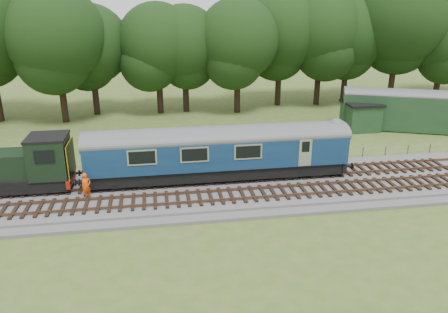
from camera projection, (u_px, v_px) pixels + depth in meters
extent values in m
plane|color=#3B5D22|center=(227.00, 191.00, 29.91)|extent=(120.00, 120.00, 0.00)
cube|color=#4C4C4F|center=(227.00, 188.00, 29.85)|extent=(70.00, 7.00, 0.35)
cube|color=brown|center=(226.00, 180.00, 30.37)|extent=(66.50, 0.07, 0.14)
cube|color=brown|center=(223.00, 173.00, 31.71)|extent=(66.50, 0.07, 0.14)
cube|color=brown|center=(234.00, 199.00, 27.59)|extent=(66.50, 0.07, 0.14)
cube|color=brown|center=(230.00, 189.00, 28.92)|extent=(66.50, 0.07, 0.14)
cube|color=black|center=(219.00, 169.00, 30.79)|extent=(17.46, 2.52, 0.85)
cube|color=#0E254C|center=(218.00, 150.00, 30.30)|extent=(18.00, 2.80, 2.05)
cube|color=yellow|center=(341.00, 149.00, 31.77)|extent=(0.06, 2.74, 1.30)
cube|color=black|center=(300.00, 167.00, 31.75)|extent=(2.60, 2.00, 0.55)
cube|color=black|center=(132.00, 177.00, 29.96)|extent=(2.60, 2.00, 0.55)
cube|color=black|center=(2.00, 183.00, 28.66)|extent=(8.73, 2.39, 0.85)
cube|color=black|center=(50.00, 157.00, 28.57)|extent=(2.40, 2.55, 2.60)
cube|color=#A0170C|center=(71.00, 178.00, 29.29)|extent=(0.25, 2.60, 0.55)
cube|color=yellow|center=(71.00, 158.00, 28.84)|extent=(0.06, 2.55, 2.30)
imported|color=#FF4E0D|center=(86.00, 186.00, 27.56)|extent=(0.76, 0.75, 1.78)
cube|color=#19371D|center=(424.00, 113.00, 42.82)|extent=(15.44, 8.24, 3.51)
cube|color=#19371D|center=(360.00, 117.00, 43.49)|extent=(3.18, 3.18, 2.59)
cube|color=black|center=(362.00, 103.00, 43.01)|extent=(3.49, 3.49, 0.21)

